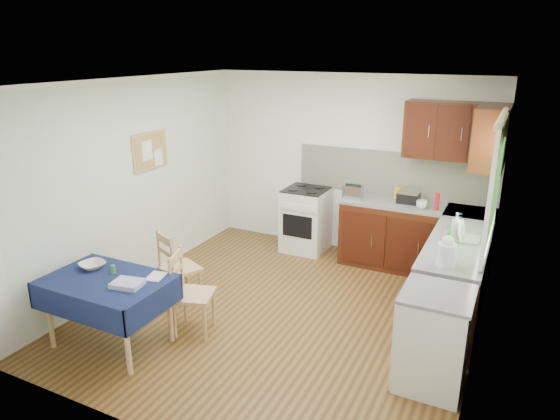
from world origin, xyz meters
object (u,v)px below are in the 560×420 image
at_px(dish_rack, 461,237).
at_px(sandwich_press, 408,197).
at_px(chair_near, 189,290).
at_px(kettle, 447,252).
at_px(toaster, 353,192).
at_px(dining_table, 107,289).
at_px(chair_far, 176,266).

bearing_deg(dish_rack, sandwich_press, 147.04).
bearing_deg(sandwich_press, chair_near, -98.37).
xyz_separation_m(chair_near, kettle, (2.36, 0.77, 0.56)).
bearing_deg(toaster, dining_table, -118.16).
bearing_deg(toaster, dish_rack, -34.15).
xyz_separation_m(chair_far, sandwich_press, (2.10, 2.17, 0.51)).
bearing_deg(chair_near, dish_rack, -74.68).
bearing_deg(sandwich_press, toaster, -145.84).
height_order(chair_far, sandwich_press, sandwich_press).
bearing_deg(toaster, kettle, -51.79).
relative_size(dining_table, toaster, 4.65).
xyz_separation_m(toaster, sandwich_press, (0.70, 0.13, -0.01)).
height_order(chair_near, kettle, kettle).
bearing_deg(dish_rack, chair_far, -138.40).
height_order(dining_table, dish_rack, dish_rack).
relative_size(dining_table, chair_near, 1.34).
bearing_deg(chair_far, dining_table, 111.05).
xyz_separation_m(sandwich_press, dish_rack, (0.79, -1.06, -0.05)).
xyz_separation_m(chair_near, toaster, (0.91, 2.47, 0.52)).
bearing_deg(chair_near, dining_table, 117.04).
relative_size(sandwich_press, dish_rack, 0.70).
relative_size(chair_near, toaster, 3.46).
distance_m(dining_table, toaster, 3.37).
bearing_deg(chair_far, sandwich_press, -109.04).
height_order(chair_far, toaster, toaster).
height_order(dining_table, chair_near, chair_near).
bearing_deg(toaster, chair_far, -126.67).
distance_m(toaster, kettle, 2.23).
bearing_deg(kettle, dish_rack, 87.04).
xyz_separation_m(toaster, kettle, (1.45, -1.70, 0.04)).
relative_size(toaster, sandwich_press, 0.96).
distance_m(toaster, sandwich_press, 0.72).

